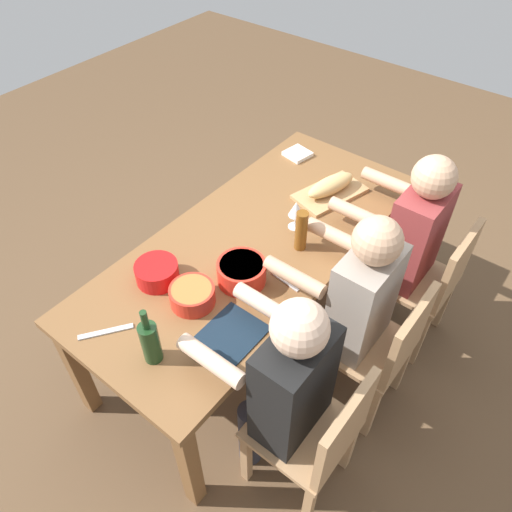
% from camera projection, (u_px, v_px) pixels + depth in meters
% --- Properties ---
extents(ground_plane, '(8.00, 8.00, 0.00)m').
position_uv_depth(ground_plane, '(256.00, 329.00, 3.00)').
color(ground_plane, brown).
extents(dining_table, '(2.00, 0.88, 0.74)m').
position_uv_depth(dining_table, '(256.00, 252.00, 2.53)').
color(dining_table, brown).
rests_on(dining_table, ground_plane).
extents(chair_near_right, '(0.40, 0.40, 0.85)m').
position_uv_depth(chair_near_right, '(430.00, 280.00, 2.63)').
color(chair_near_right, '#A87F56').
rests_on(chair_near_right, ground_plane).
extents(diner_near_right, '(0.41, 0.53, 1.20)m').
position_uv_depth(diner_near_right, '(407.00, 237.00, 2.56)').
color(diner_near_right, '#2D2D38').
rests_on(diner_near_right, ground_plane).
extents(chair_near_left, '(0.40, 0.40, 0.85)m').
position_uv_depth(chair_near_left, '(319.00, 435.00, 2.02)').
color(chair_near_left, '#A87F56').
rests_on(chair_near_left, ground_plane).
extents(diner_near_left, '(0.41, 0.53, 1.20)m').
position_uv_depth(diner_near_left, '(285.00, 383.00, 1.95)').
color(diner_near_left, '#2D2D38').
rests_on(diner_near_left, ground_plane).
extents(chair_near_center, '(0.40, 0.40, 0.85)m').
position_uv_depth(chair_near_center, '(382.00, 347.00, 2.33)').
color(chair_near_center, '#A87F56').
rests_on(chair_near_center, ground_plane).
extents(diner_near_center, '(0.41, 0.53, 1.20)m').
position_uv_depth(diner_near_center, '(354.00, 300.00, 2.25)').
color(diner_near_center, '#2D2D38').
rests_on(diner_near_center, ground_plane).
extents(serving_bowl_fruit, '(0.20, 0.20, 0.09)m').
position_uv_depth(serving_bowl_fruit, '(192.00, 294.00, 2.16)').
color(serving_bowl_fruit, red).
rests_on(serving_bowl_fruit, dining_table).
extents(serving_bowl_pasta, '(0.20, 0.20, 0.09)m').
position_uv_depth(serving_bowl_pasta, '(157.00, 271.00, 2.25)').
color(serving_bowl_pasta, red).
rests_on(serving_bowl_pasta, dining_table).
extents(serving_bowl_salad, '(0.23, 0.23, 0.11)m').
position_uv_depth(serving_bowl_salad, '(242.00, 271.00, 2.24)').
color(serving_bowl_salad, red).
rests_on(serving_bowl_salad, dining_table).
extents(cutting_board, '(0.44, 0.32, 0.02)m').
position_uv_depth(cutting_board, '(330.00, 193.00, 2.74)').
color(cutting_board, tan).
rests_on(cutting_board, dining_table).
extents(bread_loaf, '(0.34, 0.19, 0.09)m').
position_uv_depth(bread_loaf, '(331.00, 185.00, 2.70)').
color(bread_loaf, tan).
rests_on(bread_loaf, cutting_board).
extents(wine_bottle, '(0.08, 0.08, 0.29)m').
position_uv_depth(wine_bottle, '(150.00, 342.00, 1.91)').
color(wine_bottle, '#193819').
rests_on(wine_bottle, dining_table).
extents(beer_bottle, '(0.06, 0.06, 0.22)m').
position_uv_depth(beer_bottle, '(301.00, 231.00, 2.37)').
color(beer_bottle, brown).
rests_on(beer_bottle, dining_table).
extents(wine_glass, '(0.08, 0.08, 0.17)m').
position_uv_depth(wine_glass, '(296.00, 210.00, 2.47)').
color(wine_glass, silver).
rests_on(wine_glass, dining_table).
extents(placemat_near_left, '(0.32, 0.23, 0.01)m').
position_uv_depth(placemat_near_left, '(227.00, 338.00, 2.05)').
color(placemat_near_left, '#142333').
rests_on(placemat_near_left, dining_table).
extents(fork_near_center, '(0.04, 0.17, 0.01)m').
position_uv_depth(fork_near_center, '(284.00, 281.00, 2.27)').
color(fork_near_center, silver).
rests_on(fork_near_center, dining_table).
extents(carving_knife, '(0.20, 0.15, 0.01)m').
position_uv_depth(carving_knife, '(106.00, 332.00, 2.07)').
color(carving_knife, silver).
rests_on(carving_knife, dining_table).
extents(napkin_stack, '(0.16, 0.16, 0.02)m').
position_uv_depth(napkin_stack, '(298.00, 154.00, 3.02)').
color(napkin_stack, white).
rests_on(napkin_stack, dining_table).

